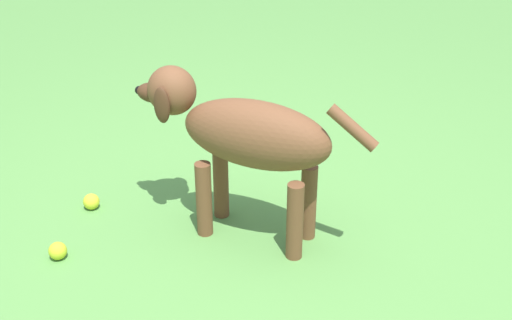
{
  "coord_description": "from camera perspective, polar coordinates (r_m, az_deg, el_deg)",
  "views": [
    {
      "loc": [
        -1.84,
        -0.09,
        1.43
      ],
      "look_at": [
        0.23,
        -0.12,
        0.32
      ],
      "focal_mm": 45.61,
      "sensor_mm": 36.0,
      "label": 1
    }
  ],
  "objects": [
    {
      "name": "tennis_ball_0",
      "position": [
        2.47,
        -17.0,
        -7.62
      ],
      "size": [
        0.07,
        0.07,
        0.07
      ],
      "primitive_type": "sphere",
      "color": "#C0D328",
      "rests_on": "ground"
    },
    {
      "name": "dog",
      "position": [
        2.32,
        -1.23,
        2.26
      ],
      "size": [
        0.47,
        0.86,
        0.63
      ],
      "rotation": [
        0.0,
        0.0,
        1.13
      ],
      "color": "brown",
      "rests_on": "ground"
    },
    {
      "name": "tennis_ball_1",
      "position": [
        2.73,
        -14.24,
        -3.55
      ],
      "size": [
        0.07,
        0.07,
        0.07
      ],
      "primitive_type": "sphere",
      "color": "#CFD92D",
      "rests_on": "ground"
    },
    {
      "name": "ground",
      "position": [
        2.33,
        -2.98,
        -9.71
      ],
      "size": [
        14.0,
        14.0,
        0.0
      ],
      "primitive_type": "plane",
      "color": "#548C42"
    }
  ]
}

